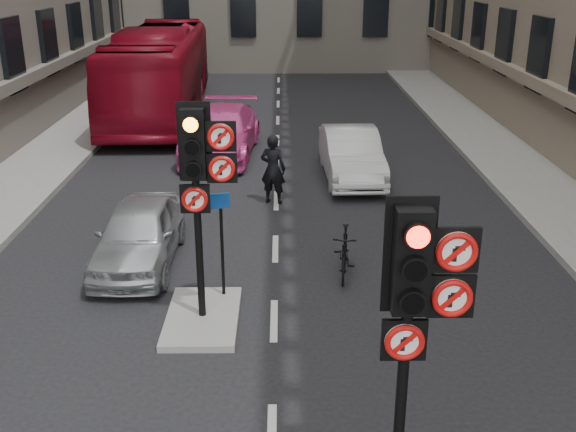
{
  "coord_description": "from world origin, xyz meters",
  "views": [
    {
      "loc": [
        0.14,
        -4.96,
        5.71
      ],
      "look_at": [
        0.22,
        3.14,
        2.6
      ],
      "focal_mm": 42.0,
      "sensor_mm": 36.0,
      "label": 1
    }
  ],
  "objects_px": {
    "signal_near": "(417,294)",
    "motorcycle": "(345,252)",
    "motorcyclist": "(273,169)",
    "signal_far": "(200,167)",
    "car_pink": "(221,132)",
    "car_white": "(351,154)",
    "info_sign": "(221,230)",
    "bus_red": "(160,72)",
    "car_silver": "(139,234)"
  },
  "relations": [
    {
      "from": "motorcyclist",
      "to": "signal_far",
      "type": "bearing_deg",
      "value": 97.16
    },
    {
      "from": "car_white",
      "to": "car_pink",
      "type": "bearing_deg",
      "value": 145.58
    },
    {
      "from": "signal_far",
      "to": "bus_red",
      "type": "relative_size",
      "value": 0.3
    },
    {
      "from": "signal_far",
      "to": "signal_near",
      "type": "bearing_deg",
      "value": -56.98
    },
    {
      "from": "signal_near",
      "to": "motorcycle",
      "type": "relative_size",
      "value": 2.33
    },
    {
      "from": "motorcyclist",
      "to": "info_sign",
      "type": "relative_size",
      "value": 0.91
    },
    {
      "from": "car_silver",
      "to": "motorcyclist",
      "type": "distance_m",
      "value": 4.39
    },
    {
      "from": "car_silver",
      "to": "car_white",
      "type": "bearing_deg",
      "value": 49.8
    },
    {
      "from": "motorcyclist",
      "to": "info_sign",
      "type": "height_order",
      "value": "info_sign"
    },
    {
      "from": "motorcycle",
      "to": "info_sign",
      "type": "distance_m",
      "value": 2.62
    },
    {
      "from": "car_silver",
      "to": "motorcycle",
      "type": "relative_size",
      "value": 2.39
    },
    {
      "from": "signal_near",
      "to": "info_sign",
      "type": "xyz_separation_m",
      "value": [
        -2.39,
        4.74,
        -1.23
      ]
    },
    {
      "from": "bus_red",
      "to": "motorcyclist",
      "type": "height_order",
      "value": "bus_red"
    },
    {
      "from": "motorcyclist",
      "to": "bus_red",
      "type": "bearing_deg",
      "value": -49.27
    },
    {
      "from": "car_pink",
      "to": "info_sign",
      "type": "xyz_separation_m",
      "value": [
        0.81,
        -9.5,
        0.63
      ]
    },
    {
      "from": "signal_far",
      "to": "car_silver",
      "type": "distance_m",
      "value": 3.51
    },
    {
      "from": "car_silver",
      "to": "motorcyclist",
      "type": "bearing_deg",
      "value": 53.96
    },
    {
      "from": "car_pink",
      "to": "info_sign",
      "type": "bearing_deg",
      "value": -80.92
    },
    {
      "from": "motorcyclist",
      "to": "motorcycle",
      "type": "bearing_deg",
      "value": 126.13
    },
    {
      "from": "signal_far",
      "to": "motorcycle",
      "type": "bearing_deg",
      "value": 35.85
    },
    {
      "from": "info_sign",
      "to": "car_white",
      "type": "bearing_deg",
      "value": 54.82
    },
    {
      "from": "car_white",
      "to": "info_sign",
      "type": "relative_size",
      "value": 2.17
    },
    {
      "from": "signal_near",
      "to": "car_white",
      "type": "distance_m",
      "value": 12.02
    },
    {
      "from": "signal_far",
      "to": "bus_red",
      "type": "xyz_separation_m",
      "value": [
        -3.39,
        16.04,
        -1.05
      ]
    },
    {
      "from": "signal_near",
      "to": "car_white",
      "type": "relative_size",
      "value": 0.86
    },
    {
      "from": "signal_near",
      "to": "car_silver",
      "type": "relative_size",
      "value": 0.97
    },
    {
      "from": "motorcycle",
      "to": "info_sign",
      "type": "height_order",
      "value": "info_sign"
    },
    {
      "from": "signal_far",
      "to": "info_sign",
      "type": "xyz_separation_m",
      "value": [
        0.21,
        0.74,
        -1.35
      ]
    },
    {
      "from": "motorcycle",
      "to": "car_white",
      "type": "bearing_deg",
      "value": 90.55
    },
    {
      "from": "signal_near",
      "to": "info_sign",
      "type": "bearing_deg",
      "value": 116.72
    },
    {
      "from": "car_white",
      "to": "motorcycle",
      "type": "relative_size",
      "value": 2.69
    },
    {
      "from": "car_white",
      "to": "car_pink",
      "type": "relative_size",
      "value": 0.83
    },
    {
      "from": "car_silver",
      "to": "motorcycle",
      "type": "height_order",
      "value": "car_silver"
    },
    {
      "from": "car_white",
      "to": "motorcyclist",
      "type": "height_order",
      "value": "motorcyclist"
    },
    {
      "from": "bus_red",
      "to": "info_sign",
      "type": "height_order",
      "value": "bus_red"
    },
    {
      "from": "bus_red",
      "to": "motorcycle",
      "type": "bearing_deg",
      "value": -69.83
    },
    {
      "from": "signal_far",
      "to": "car_silver",
      "type": "bearing_deg",
      "value": 123.74
    },
    {
      "from": "signal_near",
      "to": "motorcyclist",
      "type": "distance_m",
      "value": 10.14
    },
    {
      "from": "signal_far",
      "to": "car_pink",
      "type": "height_order",
      "value": "signal_far"
    },
    {
      "from": "signal_far",
      "to": "car_silver",
      "type": "xyz_separation_m",
      "value": [
        -1.57,
        2.35,
        -2.08
      ]
    },
    {
      "from": "signal_near",
      "to": "bus_red",
      "type": "relative_size",
      "value": 0.3
    },
    {
      "from": "signal_far",
      "to": "car_pink",
      "type": "xyz_separation_m",
      "value": [
        -0.6,
        10.24,
        -1.98
      ]
    },
    {
      "from": "car_white",
      "to": "car_pink",
      "type": "height_order",
      "value": "car_pink"
    },
    {
      "from": "car_silver",
      "to": "car_pink",
      "type": "bearing_deg",
      "value": 83.45
    },
    {
      "from": "signal_near",
      "to": "signal_far",
      "type": "relative_size",
      "value": 1.0
    },
    {
      "from": "car_pink",
      "to": "motorcyclist",
      "type": "bearing_deg",
      "value": -65.24
    },
    {
      "from": "car_white",
      "to": "info_sign",
      "type": "bearing_deg",
      "value": -114.58
    },
    {
      "from": "signal_near",
      "to": "motorcycle",
      "type": "height_order",
      "value": "signal_near"
    },
    {
      "from": "car_pink",
      "to": "motorcyclist",
      "type": "relative_size",
      "value": 2.87
    },
    {
      "from": "motorcyclist",
      "to": "car_pink",
      "type": "bearing_deg",
      "value": -52.25
    }
  ]
}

